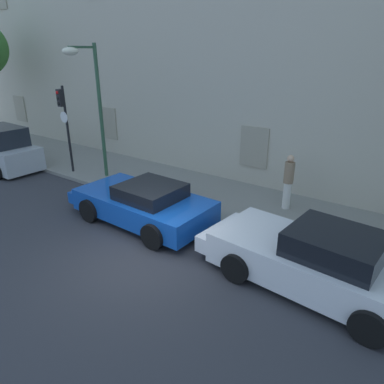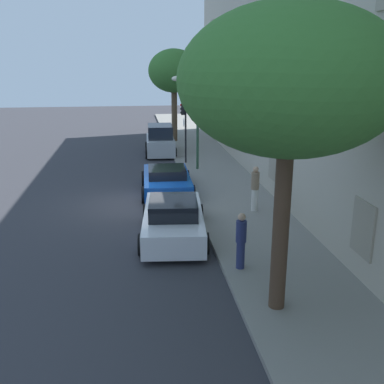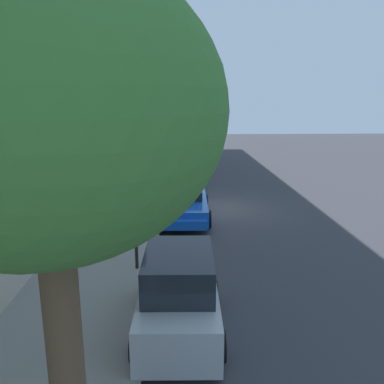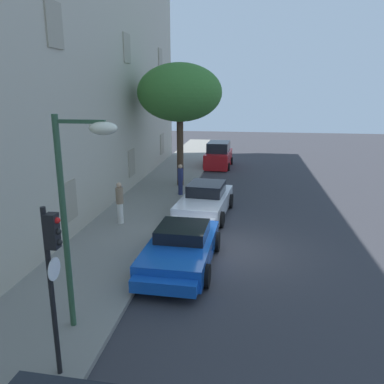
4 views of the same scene
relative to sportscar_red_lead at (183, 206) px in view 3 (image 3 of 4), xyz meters
The scene contains 13 objects.
ground_plane 2.28m from the sportscar_red_lead, 44.89° to the right, with size 80.00×80.00×0.00m, color #333338.
sidewalk 3.19m from the sportscar_red_lead, 60.23° to the left, with size 60.00×3.53×0.14m, color gray.
building_facade 8.73m from the sportscar_red_lead, 75.50° to the left, with size 39.07×3.59×13.35m.
sportscar_red_lead is the anchor object (origin of this frame).
sportscar_yellow_flank 5.26m from the sportscar_red_lead, ahead, with size 5.12×2.49×1.46m.
hatchback_parked 8.37m from the sportscar_red_lead, behind, with size 3.68×1.97×1.87m.
hatchback_distant 16.87m from the sportscar_red_lead, ahead, with size 3.92×2.03×1.88m.
tree_near_kerb 13.26m from the sportscar_red_lead, behind, with size 3.55×3.55×6.36m.
tree_midblock 11.66m from the sportscar_red_lead, 10.04° to the left, with size 4.75×4.75×6.94m.
traffic_light 5.83m from the sportscar_red_lead, 165.00° to the left, with size 0.44×0.36×3.49m.
street_lamp 5.06m from the sportscar_red_lead, 158.16° to the left, with size 0.44×1.42×5.01m.
pedestrian_admiring 4.70m from the sportscar_red_lead, 42.77° to the left, with size 0.40×0.40×1.78m.
pedestrian_strolling 8.43m from the sportscar_red_lead, ahead, with size 0.42×0.42×1.65m.
Camera 3 is at (-17.84, 1.83, 5.13)m, focal length 36.38 mm.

